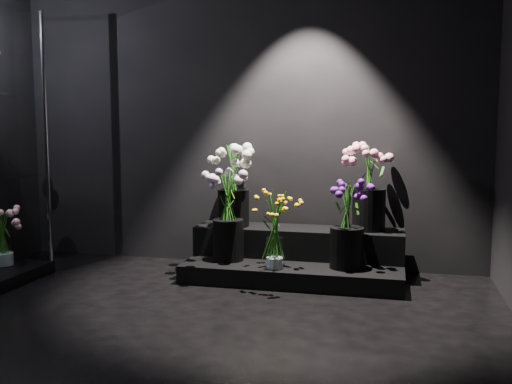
% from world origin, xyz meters
% --- Properties ---
extents(floor, '(4.00, 4.00, 0.00)m').
position_xyz_m(floor, '(0.00, 0.00, 0.00)').
color(floor, black).
rests_on(floor, ground).
extents(wall_back, '(4.00, 0.00, 4.00)m').
position_xyz_m(wall_back, '(0.00, 2.00, 1.40)').
color(wall_back, black).
rests_on(wall_back, floor).
extents(display_riser, '(1.66, 0.74, 0.37)m').
position_xyz_m(display_riser, '(0.51, 1.67, 0.15)').
color(display_riser, black).
rests_on(display_riser, floor).
extents(bouquet_orange_bells, '(0.27, 0.27, 0.57)m').
position_xyz_m(bouquet_orange_bells, '(0.41, 1.33, 0.43)').
color(bouquet_orange_bells, white).
rests_on(bouquet_orange_bells, display_riser).
extents(bouquet_lilac, '(0.38, 0.38, 0.72)m').
position_xyz_m(bouquet_lilac, '(0.00, 1.51, 0.55)').
color(bouquet_lilac, black).
rests_on(bouquet_lilac, display_riser).
extents(bouquet_purple, '(0.36, 0.36, 0.63)m').
position_xyz_m(bouquet_purple, '(0.92, 1.47, 0.48)').
color(bouquet_purple, black).
rests_on(bouquet_purple, display_riser).
extents(bouquet_cream_roses, '(0.48, 0.48, 0.66)m').
position_xyz_m(bouquet_cream_roses, '(-0.02, 1.73, 0.74)').
color(bouquet_cream_roses, black).
rests_on(bouquet_cream_roses, display_riser).
extents(bouquet_pink_roses, '(0.51, 0.51, 0.67)m').
position_xyz_m(bouquet_pink_roses, '(1.06, 1.80, 0.76)').
color(bouquet_pink_roses, black).
rests_on(bouquet_pink_roses, display_riser).
extents(bouquet_case_base_pink, '(0.40, 0.40, 0.42)m').
position_xyz_m(bouquet_case_base_pink, '(-1.72, 1.10, 0.32)').
color(bouquet_case_base_pink, white).
rests_on(bouquet_case_base_pink, display_case).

